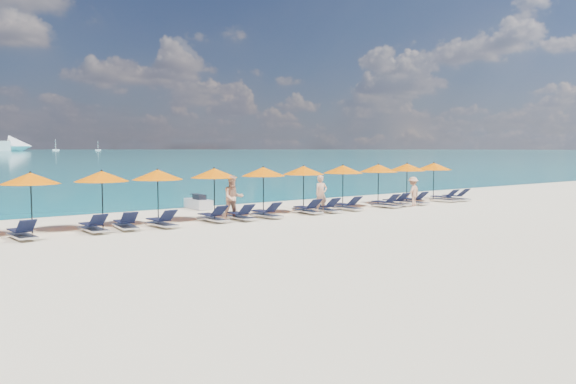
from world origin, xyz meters
TOP-DOWN VIEW (x-y plane):
  - ground at (0.00, 0.00)m, footprint 1400.00×1400.00m
  - sailboat_near at (130.54, 579.68)m, footprint 6.44×2.15m
  - sailboat_far at (169.77, 569.59)m, footprint 5.67×1.89m
  - jetski at (-1.20, 9.18)m, footprint 0.92×2.11m
  - beachgoer_a at (2.69, 3.99)m, footprint 0.70×0.49m
  - beachgoer_b at (-1.99, 4.32)m, footprint 1.03×0.74m
  - beachgoer_c at (8.65, 3.51)m, footprint 1.10×0.69m
  - umbrella_1 at (-9.95, 5.21)m, footprint 2.10×2.10m
  - umbrella_2 at (-7.38, 5.21)m, footprint 2.10×2.10m
  - umbrella_3 at (-5.10, 5.14)m, footprint 2.10×2.10m
  - umbrella_4 at (-2.49, 5.09)m, footprint 2.10×2.10m
  - umbrella_5 at (0.09, 5.07)m, footprint 2.10×2.10m
  - umbrella_6 at (2.52, 5.14)m, footprint 2.10×2.10m
  - umbrella_7 at (5.00, 5.03)m, footprint 2.10×2.10m
  - umbrella_8 at (7.53, 4.99)m, footprint 2.10×2.10m
  - umbrella_9 at (10.07, 5.22)m, footprint 2.10×2.10m
  - umbrella_10 at (12.41, 5.21)m, footprint 2.10×2.10m
  - lounger_2 at (-10.54, 3.94)m, footprint 0.77×1.75m
  - lounger_3 at (-8.10, 4.06)m, footprint 0.71×1.73m
  - lounger_4 at (-6.88, 4.08)m, footprint 0.77×1.75m
  - lounger_5 at (-5.52, 3.84)m, footprint 0.76×1.75m
  - lounger_6 at (-3.11, 4.10)m, footprint 0.70×1.73m
  - lounger_7 at (-1.91, 3.89)m, footprint 0.63×1.70m
  - lounger_8 at (-0.56, 3.88)m, footprint 0.79×1.75m
  - lounger_9 at (1.91, 4.03)m, footprint 0.69×1.73m
  - lounger_10 at (2.99, 3.98)m, footprint 0.63×1.70m
  - lounger_11 at (4.42, 4.02)m, footprint 0.64×1.71m
  - lounger_12 at (6.94, 3.83)m, footprint 0.66×1.71m
  - lounger_13 at (8.00, 4.08)m, footprint 0.75×1.74m
  - lounger_14 at (9.35, 4.01)m, footprint 0.65×1.71m
  - lounger_15 at (11.94, 4.01)m, footprint 0.67×1.72m
  - lounger_16 at (13.03, 4.05)m, footprint 0.68×1.72m

SIDE VIEW (x-z plane):
  - ground at x=0.00m, z-range 0.00..0.00m
  - lounger_2 at x=-10.54m, z-range -0.09..0.56m
  - lounger_3 at x=-8.10m, z-range -0.09..0.56m
  - lounger_4 at x=-6.88m, z-range -0.09..0.56m
  - lounger_5 at x=-5.52m, z-range -0.09..0.56m
  - lounger_6 at x=-3.11m, z-range -0.09..0.56m
  - lounger_7 at x=-1.91m, z-range -0.09..0.56m
  - lounger_8 at x=-0.56m, z-range -0.09..0.56m
  - lounger_9 at x=1.91m, z-range -0.09..0.56m
  - lounger_10 at x=2.99m, z-range -0.09..0.56m
  - lounger_11 at x=4.42m, z-range -0.09..0.56m
  - lounger_12 at x=6.94m, z-range -0.09..0.56m
  - lounger_13 at x=8.00m, z-range -0.09..0.56m
  - lounger_14 at x=9.35m, z-range -0.09..0.56m
  - lounger_15 at x=11.94m, z-range -0.09..0.56m
  - lounger_16 at x=13.03m, z-range -0.09..0.56m
  - jetski at x=-1.20m, z-range -0.06..0.67m
  - beachgoer_c at x=8.65m, z-range 0.00..1.58m
  - beachgoer_a at x=2.69m, z-range 0.00..1.82m
  - beachgoer_b at x=-1.99m, z-range 0.00..1.92m
  - sailboat_far at x=169.77m, z-range -4.13..6.26m
  - sailboat_near at x=130.54m, z-range -4.69..7.12m
  - umbrella_1 at x=-9.95m, z-range 0.88..3.16m
  - umbrella_2 at x=-7.38m, z-range 0.88..3.16m
  - umbrella_3 at x=-5.10m, z-range 0.88..3.16m
  - umbrella_4 at x=-2.49m, z-range 0.88..3.16m
  - umbrella_5 at x=0.09m, z-range 0.88..3.16m
  - umbrella_6 at x=2.52m, z-range 0.88..3.16m
  - umbrella_7 at x=5.00m, z-range 0.88..3.16m
  - umbrella_8 at x=7.53m, z-range 0.88..3.16m
  - umbrella_9 at x=10.07m, z-range 0.88..3.16m
  - umbrella_10 at x=12.41m, z-range 0.88..3.16m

